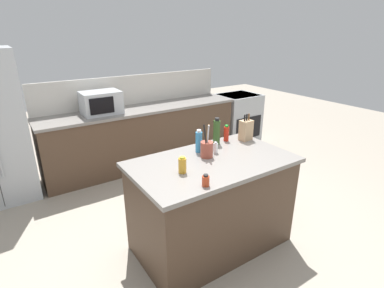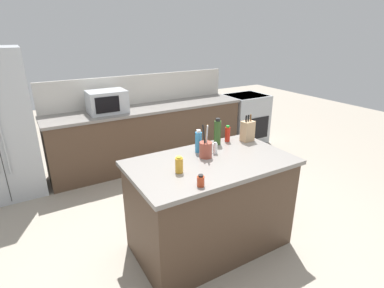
{
  "view_description": "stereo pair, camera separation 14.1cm",
  "coord_description": "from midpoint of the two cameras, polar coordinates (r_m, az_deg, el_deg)",
  "views": [
    {
      "loc": [
        -1.56,
        -2.01,
        2.07
      ],
      "look_at": [
        0.0,
        0.35,
        0.99
      ],
      "focal_mm": 28.0,
      "sensor_mm": 36.0,
      "label": 1
    },
    {
      "loc": [
        -1.44,
        -2.08,
        2.07
      ],
      "look_at": [
        0.0,
        0.35,
        0.99
      ],
      "focal_mm": 28.0,
      "sensor_mm": 36.0,
      "label": 2
    }
  ],
  "objects": [
    {
      "name": "knife_block",
      "position": [
        3.29,
        11.74,
        2.47
      ],
      "size": [
        0.14,
        0.11,
        0.29
      ],
      "rotation": [
        0.0,
        0.0,
        0.08
      ],
      "color": "tan",
      "rests_on": "kitchen_island"
    },
    {
      "name": "microwave",
      "position": [
        4.51,
        -15.0,
        7.79
      ],
      "size": [
        0.54,
        0.39,
        0.32
      ],
      "color": "#ADB2B7",
      "rests_on": "back_counter_run"
    },
    {
      "name": "salt_shaker",
      "position": [
        2.92,
        5.8,
        -0.83
      ],
      "size": [
        0.05,
        0.05,
        0.11
      ],
      "color": "silver",
      "rests_on": "kitchen_island"
    },
    {
      "name": "honey_jar",
      "position": [
        2.52,
        -0.86,
        -4.02
      ],
      "size": [
        0.07,
        0.07,
        0.15
      ],
      "color": "gold",
      "rests_on": "kitchen_island"
    },
    {
      "name": "spice_jar_paprika",
      "position": [
        2.32,
        3.42,
        -7.05
      ],
      "size": [
        0.06,
        0.06,
        0.1
      ],
      "color": "#B73D1E",
      "rests_on": "kitchen_island"
    },
    {
      "name": "dish_soap_bottle",
      "position": [
        2.93,
        2.61,
        0.44
      ],
      "size": [
        0.07,
        0.07,
        0.23
      ],
      "color": "#3384BC",
      "rests_on": "kitchen_island"
    },
    {
      "name": "range_oven",
      "position": [
        5.91,
        10.72,
        4.83
      ],
      "size": [
        0.76,
        0.65,
        0.92
      ],
      "color": "#ADB2B7",
      "rests_on": "ground_plane"
    },
    {
      "name": "olive_oil_bottle",
      "position": [
        3.14,
        6.15,
        2.27
      ],
      "size": [
        0.07,
        0.07,
        0.28
      ],
      "color": "#2D4C1E",
      "rests_on": "kitchen_island"
    },
    {
      "name": "kitchen_island",
      "position": [
        3.0,
        4.86,
        -11.39
      ],
      "size": [
        1.53,
        0.89,
        0.94
      ],
      "color": "#4C3828",
      "rests_on": "ground_plane"
    },
    {
      "name": "wall_backsplash",
      "position": [
        4.98,
        -9.1,
        10.27
      ],
      "size": [
        3.09,
        0.03,
        0.46
      ],
      "primitive_type": "cube",
      "color": "beige",
      "rests_on": "back_counter_run"
    },
    {
      "name": "ground_plane",
      "position": [
        3.27,
        4.6,
        -18.38
      ],
      "size": [
        14.0,
        14.0,
        0.0
      ],
      "primitive_type": "plane",
      "color": "gray"
    },
    {
      "name": "back_counter_run",
      "position": [
        4.88,
        -7.24,
        1.64
      ],
      "size": [
        3.13,
        0.66,
        0.94
      ],
      "color": "#4C3828",
      "rests_on": "ground_plane"
    },
    {
      "name": "utensil_crock",
      "position": [
        2.82,
        4.01,
        -0.99
      ],
      "size": [
        0.12,
        0.12,
        0.32
      ],
      "color": "brown",
      "rests_on": "kitchen_island"
    },
    {
      "name": "hot_sauce_bottle",
      "position": [
        3.24,
        8.02,
        1.89
      ],
      "size": [
        0.05,
        0.05,
        0.18
      ],
      "color": "red",
      "rests_on": "kitchen_island"
    }
  ]
}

